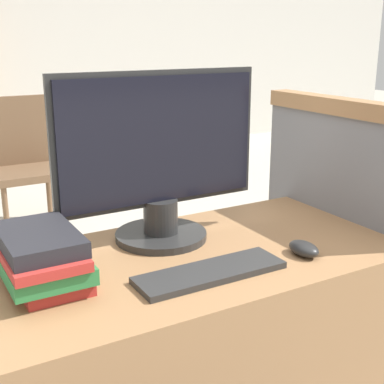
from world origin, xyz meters
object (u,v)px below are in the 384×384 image
monitor (161,160)px  keyboard (210,272)px  mouse (304,249)px  far_chair (22,158)px  book_stack (42,258)px

monitor → keyboard: size_ratio=1.59×
mouse → far_chair: bearing=92.5°
mouse → far_chair: far_chair is taller
mouse → keyboard: bearing=176.7°
monitor → far_chair: size_ratio=0.66×
mouse → far_chair: (-0.12, 2.70, -0.28)m
far_chair → monitor: bearing=-102.0°
monitor → book_stack: (-0.37, -0.12, -0.16)m
book_stack → monitor: bearing=18.7°
keyboard → monitor: bearing=87.7°
monitor → mouse: 0.44m
book_stack → far_chair: 2.61m
monitor → book_stack: 0.42m
keyboard → book_stack: (-0.35, 0.15, 0.06)m
keyboard → mouse: bearing=-3.3°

